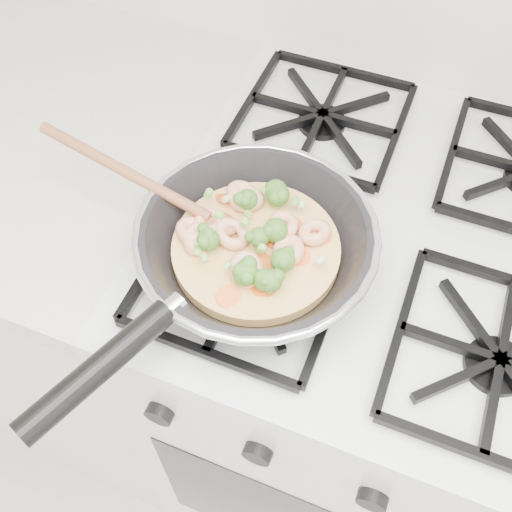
% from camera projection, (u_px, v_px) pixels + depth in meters
% --- Properties ---
extents(stove, '(0.60, 0.60, 0.92)m').
position_uv_depth(stove, '(351.00, 371.00, 1.13)').
color(stove, silver).
rests_on(stove, ground).
extents(counter_left, '(1.00, 0.60, 0.90)m').
position_uv_depth(counter_left, '(0.00, 247.00, 1.31)').
color(counter_left, white).
rests_on(counter_left, ground).
extents(skillet, '(0.44, 0.44, 0.09)m').
position_uv_depth(skillet, '(251.00, 245.00, 0.69)').
color(skillet, black).
rests_on(skillet, stove).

